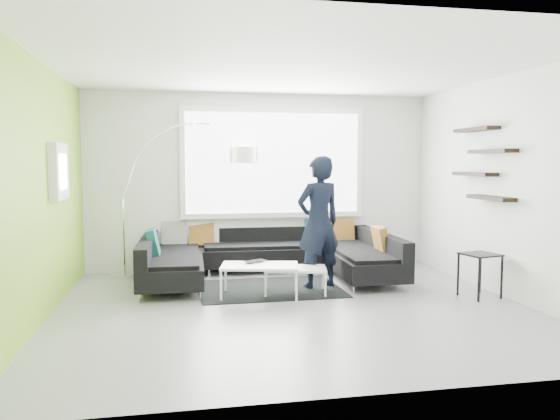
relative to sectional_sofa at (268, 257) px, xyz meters
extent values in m
plane|color=gray|center=(0.04, -1.55, -0.34)|extent=(5.50, 5.50, 0.00)
cube|color=silver|center=(0.04, 0.95, 1.06)|extent=(5.50, 0.04, 2.80)
cube|color=silver|center=(0.04, -4.05, 1.06)|extent=(5.50, 0.04, 2.80)
cube|color=silver|center=(-2.71, -1.55, 1.06)|extent=(0.04, 5.00, 2.80)
cube|color=silver|center=(2.79, -1.55, 1.06)|extent=(0.04, 5.00, 2.80)
cube|color=white|center=(0.04, -1.55, 2.46)|extent=(5.50, 5.00, 0.04)
cube|color=#7FB72D|center=(-2.70, -1.55, 1.06)|extent=(0.01, 5.00, 2.80)
cube|color=white|center=(0.24, 0.91, 1.36)|extent=(2.96, 0.06, 1.68)
cube|color=white|center=(-2.64, -0.95, 1.26)|extent=(0.12, 0.66, 0.66)
cube|color=black|center=(2.68, -1.15, 1.36)|extent=(0.20, 1.24, 0.95)
cube|color=black|center=(0.00, 0.00, -0.15)|extent=(3.64, 2.31, 0.38)
cube|color=black|center=(0.00, 0.00, 0.18)|extent=(3.64, 2.31, 0.28)
cube|color=brown|center=(0.00, 0.00, 0.23)|extent=(3.20, 0.28, 0.40)
cube|color=black|center=(-0.08, -0.59, -0.33)|extent=(1.92, 1.41, 0.01)
cube|color=white|center=(-0.03, -0.93, -0.14)|extent=(1.37, 0.96, 0.41)
cube|color=black|center=(2.47, -1.52, -0.06)|extent=(0.49, 0.49, 0.56)
imported|color=black|center=(0.60, -0.59, 0.56)|extent=(0.90, 0.80, 1.79)
imported|color=black|center=(-0.28, -0.83, 0.08)|extent=(0.49, 0.48, 0.02)
camera|label=1|loc=(-1.29, -7.73, 1.37)|focal=35.00mm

